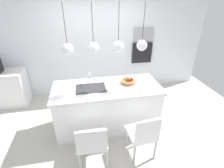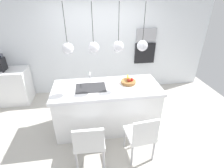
{
  "view_description": "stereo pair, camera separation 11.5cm",
  "coord_description": "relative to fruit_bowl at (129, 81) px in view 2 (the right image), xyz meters",
  "views": [
    {
      "loc": [
        -0.42,
        -2.75,
        2.46
      ],
      "look_at": [
        0.1,
        0.0,
        0.99
      ],
      "focal_mm": 26.85,
      "sensor_mm": 36.0,
      "label": 1
    },
    {
      "loc": [
        -0.3,
        -2.77,
        2.46
      ],
      "look_at": [
        0.1,
        0.0,
        0.99
      ],
      "focal_mm": 26.85,
      "sensor_mm": 36.0,
      "label": 2
    }
  ],
  "objects": [
    {
      "name": "side_counter",
      "position": [
        -2.84,
        1.21,
        -0.54
      ],
      "size": [
        1.1,
        0.6,
        0.88
      ],
      "primitive_type": "cube",
      "color": "white",
      "rests_on": "ground"
    },
    {
      "name": "microwave",
      "position": [
        0.81,
        1.51,
        0.57
      ],
      "size": [
        0.54,
        0.08,
        0.34
      ],
      "primitive_type": "cube",
      "color": "#9E9EA3",
      "rests_on": "back_wall"
    },
    {
      "name": "kitchen_island",
      "position": [
        -0.44,
        -0.07,
        -0.51
      ],
      "size": [
        2.04,
        0.88,
        0.94
      ],
      "color": "white",
      "rests_on": "ground"
    },
    {
      "name": "back_wall",
      "position": [
        -0.44,
        1.58,
        0.32
      ],
      "size": [
        6.0,
        0.1,
        2.6
      ],
      "primitive_type": "cube",
      "color": "white",
      "rests_on": "ground"
    },
    {
      "name": "fruit_bowl",
      "position": [
        0.0,
        0.0,
        0.0
      ],
      "size": [
        0.29,
        0.29,
        0.14
      ],
      "color": "#9E6B38",
      "rests_on": "kitchen_island"
    },
    {
      "name": "oven",
      "position": [
        0.81,
        1.51,
        0.07
      ],
      "size": [
        0.56,
        0.08,
        0.56
      ],
      "primitive_type": "cube",
      "color": "black",
      "rests_on": "back_wall"
    },
    {
      "name": "pendant_light_left",
      "position": [
        -1.07,
        -0.07,
        0.72
      ],
      "size": [
        0.19,
        0.19,
        0.79
      ],
      "color": "silver"
    },
    {
      "name": "pendant_light_right",
      "position": [
        0.19,
        -0.07,
        0.72
      ],
      "size": [
        0.19,
        0.19,
        0.79
      ],
      "color": "silver"
    },
    {
      "name": "coffee_machine",
      "position": [
        -2.83,
        1.21,
        0.05
      ],
      "size": [
        0.2,
        0.35,
        0.38
      ],
      "color": "black",
      "rests_on": "side_counter"
    },
    {
      "name": "pendant_light_center_right",
      "position": [
        -0.23,
        -0.07,
        0.72
      ],
      "size": [
        0.19,
        0.19,
        0.79
      ],
      "color": "silver"
    },
    {
      "name": "chair_near",
      "position": [
        -0.82,
        -0.94,
        -0.51
      ],
      "size": [
        0.49,
        0.48,
        0.83
      ],
      "color": "silver",
      "rests_on": "ground"
    },
    {
      "name": "pendant_light_center_left",
      "position": [
        -0.65,
        -0.07,
        0.72
      ],
      "size": [
        0.19,
        0.19,
        0.79
      ],
      "color": "silver"
    },
    {
      "name": "faucet",
      "position": [
        -0.74,
        0.14,
        0.1
      ],
      "size": [
        0.02,
        0.17,
        0.22
      ],
      "color": "silver",
      "rests_on": "kitchen_island"
    },
    {
      "name": "floor",
      "position": [
        -0.44,
        -0.07,
        -0.98
      ],
      "size": [
        6.6,
        6.6,
        0.0
      ],
      "primitive_type": "plane",
      "color": "#BCB7AD",
      "rests_on": "ground"
    },
    {
      "name": "chair_middle",
      "position": [
        0.01,
        -0.94,
        -0.49
      ],
      "size": [
        0.47,
        0.48,
        0.88
      ],
      "color": "white",
      "rests_on": "ground"
    },
    {
      "name": "sink_basin",
      "position": [
        -0.74,
        -0.07,
        -0.05
      ],
      "size": [
        0.56,
        0.4,
        0.02
      ],
      "primitive_type": "cube",
      "color": "#2D2D30",
      "rests_on": "kitchen_island"
    }
  ]
}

